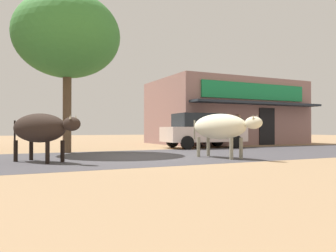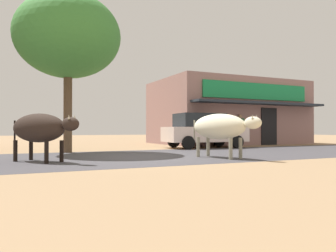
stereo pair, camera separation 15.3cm
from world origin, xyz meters
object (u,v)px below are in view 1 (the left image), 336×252
Objects in this scene: cow_far_dark at (221,127)px; parked_hatchback_car at (202,130)px; pedestrian_by_shop at (238,127)px; cow_near_brown at (40,128)px; roadside_tree at (67,36)px.

parked_hatchback_car is at bearing 64.61° from cow_far_dark.
pedestrian_by_shop is (2.82, 0.87, 0.16)m from parked_hatchback_car.
cow_near_brown is at bearing -152.08° from parked_hatchback_car.
roadside_tree is 6.91m from cow_far_dark.
roadside_tree is 9.92m from pedestrian_by_shop.
cow_near_brown is 5.29m from cow_far_dark.
pedestrian_by_shop is at bearing 25.16° from cow_near_brown.
pedestrian_by_shop reaches higher than cow_far_dark.
cow_near_brown is 0.89× the size of cow_far_dark.
cow_far_dark is at bearing -115.39° from parked_hatchback_car.
cow_near_brown is 1.33× the size of pedestrian_by_shop.
roadside_tree is 3.58× the size of pedestrian_by_shop.
pedestrian_by_shop is (9.18, 1.46, -3.45)m from roadside_tree.
pedestrian_by_shop is at bearing 17.10° from parked_hatchback_car.
roadside_tree is 2.39× the size of cow_far_dark.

